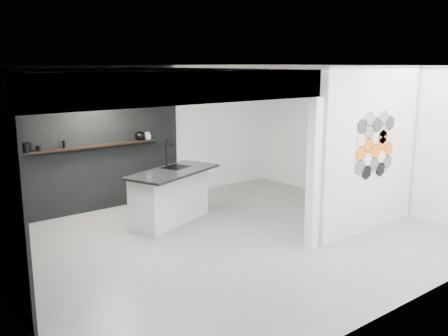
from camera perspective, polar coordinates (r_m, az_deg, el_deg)
floor at (r=8.24m, az=0.76°, el=-8.32°), size 7.00×6.00×0.01m
partition_panel at (r=8.81m, az=16.31°, el=2.00°), size 2.45×0.15×2.80m
bay_clad_back at (r=9.79m, az=-16.37°, el=1.62°), size 4.40×0.04×2.35m
bulkhead at (r=7.86m, az=-11.40°, el=9.54°), size 4.40×4.00×0.40m
corner_column at (r=7.76m, az=10.19°, el=-0.69°), size 0.16×0.16×2.35m
fascia_beam at (r=6.21m, az=-3.14°, el=9.18°), size 4.40×0.16×0.40m
wall_basin at (r=7.26m, az=-23.86°, el=-5.08°), size 0.40×0.60×0.12m
display_shelf at (r=9.71m, az=-15.63°, el=2.33°), size 3.00×0.15×0.04m
kitchen_island at (r=9.07m, az=-6.17°, el=-3.14°), size 1.99×1.39×1.47m
stockpot at (r=9.34m, az=-21.76°, el=2.18°), size 0.21×0.21×0.16m
kettle at (r=10.20m, az=-9.56°, el=3.67°), size 0.27×0.27×0.18m
glass_bowl at (r=10.29m, az=-8.72°, el=3.56°), size 0.18×0.18×0.10m
glass_vase at (r=10.29m, az=-8.73°, el=3.68°), size 0.13×0.13×0.15m
bottle_dark at (r=9.55m, az=-17.82°, el=2.59°), size 0.05×0.05×0.14m
utensil_cup at (r=9.41m, az=-20.46°, el=2.11°), size 0.09×0.09×0.09m
hex_tile_cluster at (r=8.77m, az=16.94°, el=2.62°), size 1.04×0.02×1.16m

